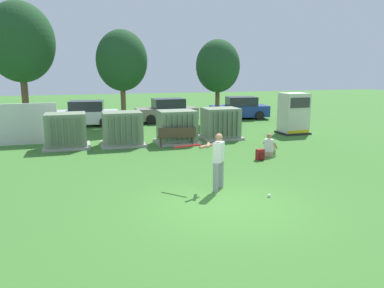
# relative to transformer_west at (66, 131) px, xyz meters

# --- Properties ---
(ground_plane) EXTENTS (96.00, 96.00, 0.00)m
(ground_plane) POSITION_rel_transformer_west_xyz_m (4.31, -9.13, -0.79)
(ground_plane) COLOR #3D752D
(fence_panel) EXTENTS (4.80, 0.12, 2.00)m
(fence_panel) POSITION_rel_transformer_west_xyz_m (-2.83, 1.37, 0.21)
(fence_panel) COLOR silver
(fence_panel) RESTS_ON ground
(transformer_west) EXTENTS (2.10, 1.70, 1.62)m
(transformer_west) POSITION_rel_transformer_west_xyz_m (0.00, 0.00, 0.00)
(transformer_west) COLOR #9E9B93
(transformer_west) RESTS_ON ground
(transformer_mid_west) EXTENTS (2.10, 1.70, 1.62)m
(transformer_mid_west) POSITION_rel_transformer_west_xyz_m (2.57, -0.20, 0.00)
(transformer_mid_west) COLOR #9E9B93
(transformer_mid_west) RESTS_ON ground
(transformer_mid_east) EXTENTS (2.10, 1.70, 1.62)m
(transformer_mid_east) POSITION_rel_transformer_west_xyz_m (5.22, -0.35, 0.00)
(transformer_mid_east) COLOR #9E9B93
(transformer_mid_east) RESTS_ON ground
(transformer_east) EXTENTS (2.10, 1.70, 1.62)m
(transformer_east) POSITION_rel_transformer_west_xyz_m (7.72, 0.10, 0.00)
(transformer_east) COLOR #9E9B93
(transformer_east) RESTS_ON ground
(generator_enclosure) EXTENTS (1.60, 1.40, 2.30)m
(generator_enclosure) POSITION_rel_transformer_west_xyz_m (12.25, 0.37, 0.35)
(generator_enclosure) COLOR #262626
(generator_enclosure) RESTS_ON ground
(park_bench) EXTENTS (1.83, 0.54, 0.92)m
(park_bench) POSITION_rel_transformer_west_xyz_m (5.00, -1.20, -0.25)
(park_bench) COLOR #4C3828
(park_bench) RESTS_ON ground
(batter) EXTENTS (1.38, 1.25, 1.74)m
(batter) POSITION_rel_transformer_west_xyz_m (4.53, -7.81, 0.19)
(batter) COLOR gray
(batter) RESTS_ON ground
(sports_ball) EXTENTS (0.09, 0.09, 0.09)m
(sports_ball) POSITION_rel_transformer_west_xyz_m (5.73, -8.89, -0.74)
(sports_ball) COLOR white
(sports_ball) RESTS_ON ground
(seated_spectator) EXTENTS (0.74, 0.74, 0.96)m
(seated_spectator) POSITION_rel_transformer_west_xyz_m (8.28, -4.21, -0.41)
(seated_spectator) COLOR tan
(seated_spectator) RESTS_ON ground
(backpack) EXTENTS (0.35, 0.30, 0.44)m
(backpack) POSITION_rel_transformer_west_xyz_m (7.55, -4.80, -0.57)
(backpack) COLOR maroon
(backpack) RESTS_ON ground
(tree_left) EXTENTS (3.92, 3.92, 7.48)m
(tree_left) POSITION_rel_transformer_west_xyz_m (-2.43, 6.29, 4.35)
(tree_left) COLOR brown
(tree_left) RESTS_ON ground
(tree_center_left) EXTENTS (3.14, 3.14, 6.01)m
(tree_center_left) POSITION_rel_transformer_west_xyz_m (3.32, 5.68, 3.33)
(tree_center_left) COLOR brown
(tree_center_left) RESTS_ON ground
(tree_center_right) EXTENTS (2.90, 2.90, 5.54)m
(tree_center_right) POSITION_rel_transformer_west_xyz_m (9.54, 5.40, 3.01)
(tree_center_right) COLOR brown
(tree_center_right) RESTS_ON ground
(parked_car_leftmost) EXTENTS (4.38, 2.32, 1.62)m
(parked_car_leftmost) POSITION_rel_transformer_west_xyz_m (0.98, 6.89, -0.04)
(parked_car_leftmost) COLOR silver
(parked_car_leftmost) RESTS_ON ground
(parked_car_left_of_center) EXTENTS (4.25, 2.02, 1.62)m
(parked_car_left_of_center) POSITION_rel_transformer_west_xyz_m (6.46, 7.17, -0.04)
(parked_car_left_of_center) COLOR gray
(parked_car_left_of_center) RESTS_ON ground
(parked_car_right_of_center) EXTENTS (4.40, 2.37, 1.62)m
(parked_car_right_of_center) POSITION_rel_transformer_west_xyz_m (12.00, 7.21, -0.04)
(parked_car_right_of_center) COLOR navy
(parked_car_right_of_center) RESTS_ON ground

